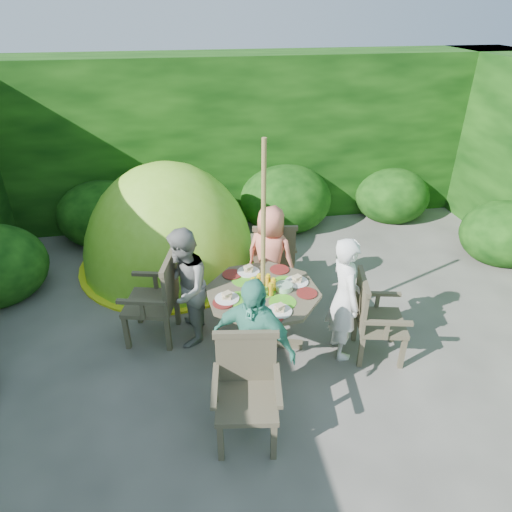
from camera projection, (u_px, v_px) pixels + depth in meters
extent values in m
plane|color=#4D4B45|center=(301.00, 374.00, 4.45)|extent=(60.00, 60.00, 0.00)
cube|color=black|center=(241.00, 138.00, 7.26)|extent=(9.00, 1.00, 2.50)
cylinder|color=#3F3929|center=(263.00, 320.00, 4.69)|extent=(0.11, 0.11, 0.64)
cube|color=#3F3929|center=(262.00, 342.00, 4.83)|extent=(0.84, 0.33, 0.06)
cube|color=#3F3929|center=(262.00, 342.00, 4.83)|extent=(0.33, 0.84, 0.06)
cylinder|color=#3F3929|center=(263.00, 292.00, 4.52)|extent=(1.45, 1.45, 0.04)
cylinder|color=#4EB91F|center=(240.00, 299.00, 4.38)|extent=(0.26, 0.26, 0.00)
cylinder|color=#4EB91F|center=(283.00, 302.00, 4.34)|extent=(0.26, 0.26, 0.00)
cylinder|color=#4EB91F|center=(245.00, 280.00, 4.68)|extent=(0.26, 0.26, 0.00)
cylinder|color=#4EB91F|center=(285.00, 283.00, 4.63)|extent=(0.26, 0.26, 0.00)
cylinder|color=#4EB91F|center=(263.00, 291.00, 4.51)|extent=(0.26, 0.26, 0.00)
cylinder|color=white|center=(297.00, 282.00, 4.63)|extent=(0.24, 0.24, 0.01)
cylinder|color=white|center=(248.00, 272.00, 4.81)|extent=(0.24, 0.24, 0.01)
cylinder|color=white|center=(227.00, 299.00, 4.38)|extent=(0.24, 0.24, 0.01)
cylinder|color=white|center=(279.00, 311.00, 4.20)|extent=(0.24, 0.24, 0.01)
cylinder|color=red|center=(307.00, 293.00, 4.46)|extent=(0.21, 0.21, 0.01)
cylinder|color=red|center=(279.00, 269.00, 4.85)|extent=(0.21, 0.21, 0.01)
cylinder|color=red|center=(232.00, 274.00, 4.76)|extent=(0.21, 0.21, 0.01)
cylinder|color=red|center=(223.00, 303.00, 4.32)|extent=(0.21, 0.21, 0.01)
cylinder|color=red|center=(273.00, 316.00, 4.14)|extent=(0.21, 0.21, 0.01)
cylinder|color=green|center=(284.00, 287.00, 4.51)|extent=(0.17, 0.17, 0.06)
cylinder|color=olive|center=(263.00, 254.00, 4.30)|extent=(0.05, 0.05, 2.20)
cube|color=#3F3929|center=(381.00, 323.00, 4.53)|extent=(0.55, 0.56, 0.05)
cube|color=#3F3929|center=(403.00, 352.00, 4.44)|extent=(0.05, 0.05, 0.38)
cube|color=#3F3929|center=(394.00, 326.00, 4.79)|extent=(0.05, 0.05, 0.38)
cube|color=#3F3929|center=(361.00, 351.00, 4.46)|extent=(0.05, 0.05, 0.38)
cube|color=#3F3929|center=(355.00, 325.00, 4.81)|extent=(0.05, 0.05, 0.38)
cube|color=#3F3929|center=(361.00, 302.00, 4.41)|extent=(0.14, 0.47, 0.46)
cube|color=#3F3929|center=(388.00, 323.00, 4.23)|extent=(0.46, 0.14, 0.04)
cube|color=#3F3929|center=(379.00, 294.00, 4.64)|extent=(0.46, 0.14, 0.04)
cube|color=#3F3929|center=(150.00, 303.00, 4.76)|extent=(0.60, 0.61, 0.05)
cube|color=#3F3929|center=(139.00, 307.00, 5.07)|extent=(0.06, 0.06, 0.41)
cube|color=#3F3929|center=(127.00, 332.00, 4.69)|extent=(0.06, 0.06, 0.41)
cube|color=#3F3929|center=(177.00, 309.00, 5.04)|extent=(0.06, 0.06, 0.41)
cube|color=#3F3929|center=(168.00, 334.00, 4.67)|extent=(0.06, 0.06, 0.41)
cube|color=#3F3929|center=(170.00, 283.00, 4.61)|extent=(0.16, 0.51, 0.49)
cube|color=#3F3929|center=(155.00, 274.00, 4.88)|extent=(0.49, 0.16, 0.04)
cube|color=#3F3929|center=(141.00, 302.00, 4.44)|extent=(0.49, 0.16, 0.04)
cube|color=#3F3929|center=(273.00, 256.00, 5.66)|extent=(0.54, 0.52, 0.05)
cube|color=#3F3929|center=(287.00, 262.00, 5.95)|extent=(0.05, 0.05, 0.39)
cube|color=#3F3929|center=(256.00, 263.00, 5.94)|extent=(0.05, 0.05, 0.39)
cube|color=#3F3929|center=(290.00, 279.00, 5.60)|extent=(0.05, 0.05, 0.39)
cube|color=#3F3929|center=(257.00, 280.00, 5.58)|extent=(0.05, 0.05, 0.39)
cube|color=#3F3929|center=(275.00, 247.00, 5.34)|extent=(0.49, 0.10, 0.47)
cube|color=#3F3929|center=(293.00, 243.00, 5.58)|extent=(0.10, 0.47, 0.04)
cube|color=#3F3929|center=(253.00, 243.00, 5.56)|extent=(0.10, 0.47, 0.04)
cube|color=#3F3929|center=(247.00, 402.00, 3.63)|extent=(0.55, 0.54, 0.05)
cube|color=#3F3929|center=(221.00, 442.00, 3.55)|extent=(0.05, 0.05, 0.40)
cube|color=#3F3929|center=(274.00, 441.00, 3.55)|extent=(0.05, 0.05, 0.40)
cube|color=#3F3929|center=(223.00, 401.00, 3.91)|extent=(0.05, 0.05, 0.40)
cube|color=#3F3929|center=(271.00, 400.00, 3.91)|extent=(0.05, 0.05, 0.40)
cube|color=#3F3929|center=(246.00, 358.00, 3.70)|extent=(0.49, 0.11, 0.47)
cube|color=#3F3929|center=(215.00, 385.00, 3.53)|extent=(0.11, 0.47, 0.04)
cube|color=#3F3929|center=(278.00, 384.00, 3.54)|extent=(0.11, 0.47, 0.04)
imported|color=white|center=(344.00, 298.00, 4.44)|extent=(0.32, 0.48, 1.31)
imported|color=gray|center=(184.00, 288.00, 4.61)|extent=(0.56, 0.68, 1.29)
imported|color=#FA8367|center=(270.00, 257.00, 5.23)|extent=(0.71, 0.66, 1.22)
imported|color=#49AA8E|center=(253.00, 346.00, 3.83)|extent=(0.82, 0.71, 1.32)
ellipsoid|color=#84CE27|center=(172.00, 262.00, 6.33)|extent=(2.54, 2.54, 2.81)
ellipsoid|color=black|center=(180.00, 293.00, 5.67)|extent=(0.83, 0.50, 0.97)
cylinder|color=yellow|center=(172.00, 261.00, 6.32)|extent=(2.46, 2.46, 0.03)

